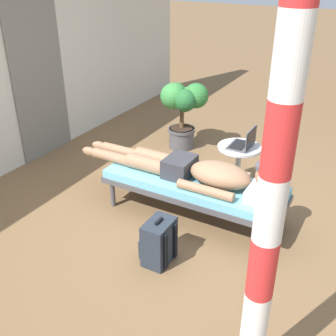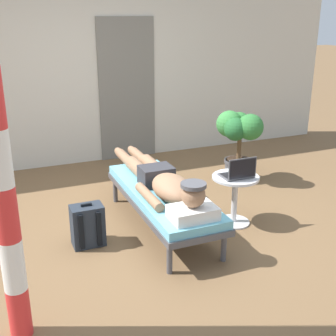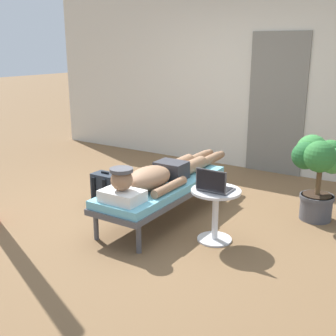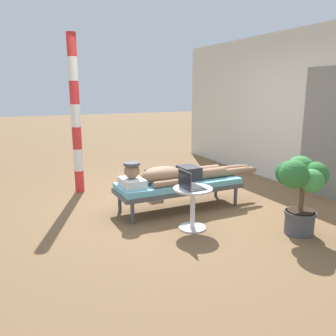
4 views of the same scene
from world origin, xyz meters
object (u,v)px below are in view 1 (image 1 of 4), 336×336
object	(u,v)px
side_table	(238,160)
person_reclining	(198,171)
backpack	(159,242)
potted_plant	(183,105)
laptop	(245,142)
lounge_chair	(194,185)
porch_post	(270,209)

from	to	relation	value
side_table	person_reclining	bearing A→B (deg)	168.01
backpack	potted_plant	xyz separation A→B (m)	(2.19, 0.91, 0.42)
side_table	laptop	bearing A→B (deg)	-90.00
lounge_chair	person_reclining	size ratio (longest dim) A/B	0.84
side_table	laptop	world-z (taller)	laptop
laptop	porch_post	world-z (taller)	porch_post
person_reclining	side_table	world-z (taller)	person_reclining
person_reclining	side_table	distance (m)	0.76
lounge_chair	potted_plant	size ratio (longest dim) A/B	1.97
person_reclining	side_table	bearing A→B (deg)	-11.99
side_table	backpack	world-z (taller)	side_table
side_table	laptop	distance (m)	0.23
person_reclining	side_table	size ratio (longest dim) A/B	4.15
laptop	backpack	size ratio (longest dim) A/B	0.73
person_reclining	backpack	distance (m)	0.85
lounge_chair	person_reclining	distance (m)	0.18
side_table	potted_plant	world-z (taller)	potted_plant
person_reclining	backpack	xyz separation A→B (m)	(-0.78, -0.02, -0.32)
lounge_chair	side_table	world-z (taller)	side_table
person_reclining	porch_post	bearing A→B (deg)	-144.32
lounge_chair	person_reclining	xyz separation A→B (m)	(0.00, -0.04, 0.17)
porch_post	lounge_chair	bearing A→B (deg)	36.69
person_reclining	potted_plant	size ratio (longest dim) A/B	2.35
lounge_chair	porch_post	xyz separation A→B (m)	(-1.49, -1.11, 0.93)
lounge_chair	backpack	size ratio (longest dim) A/B	4.30
lounge_chair	porch_post	bearing A→B (deg)	-143.31
lounge_chair	laptop	xyz separation A→B (m)	(0.73, -0.25, 0.24)
person_reclining	porch_post	xyz separation A→B (m)	(-1.49, -1.07, 0.76)
backpack	potted_plant	distance (m)	2.41
lounge_chair	side_table	xyz separation A→B (m)	(0.73, -0.20, 0.01)
backpack	lounge_chair	bearing A→B (deg)	4.06
side_table	potted_plant	distance (m)	1.28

